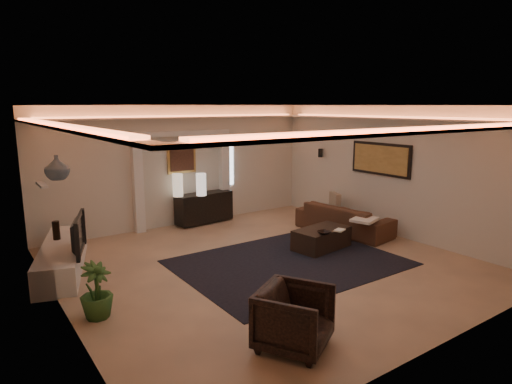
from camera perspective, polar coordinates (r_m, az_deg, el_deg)
floor at (r=8.27m, az=1.26°, el=-9.35°), size 7.00×7.00×0.00m
ceiling at (r=7.75m, az=1.35°, el=11.18°), size 7.00×7.00×0.00m
wall_back at (r=10.87m, az=-9.68°, el=3.34°), size 7.00×0.00×7.00m
wall_front at (r=5.53m, az=23.33°, el=-4.93°), size 7.00×0.00×7.00m
wall_left at (r=6.50m, az=-24.47°, el=-2.71°), size 0.00×7.00×7.00m
wall_right at (r=10.32m, az=17.21°, el=2.59°), size 0.00×7.00×7.00m
cove_soffit at (r=7.75m, az=1.34°, el=9.11°), size 7.00×7.00×0.04m
daylight_slit at (r=11.50m, az=-3.52°, el=3.40°), size 0.25×0.03×1.00m
area_rug at (r=8.35m, az=4.33°, el=-9.13°), size 4.00×3.00×0.01m
pilaster_left at (r=10.40m, az=-15.11°, el=0.81°), size 0.22×0.20×2.20m
pilaster_right at (r=11.36m, az=-4.16°, el=2.02°), size 0.22×0.20×2.20m
alcove_header at (r=10.70m, az=-9.59°, el=7.53°), size 2.52×0.20×0.12m
painting_frame at (r=10.82m, az=-9.64°, el=4.37°), size 0.74×0.04×0.74m
painting_canvas at (r=10.79m, az=-9.59°, el=4.36°), size 0.62×0.02×0.62m
art_panel_frame at (r=10.45m, az=15.89°, el=4.15°), size 0.04×1.64×0.74m
art_panel_gold at (r=10.43m, az=15.81°, el=4.14°), size 0.02×1.50×0.62m
wall_sconce at (r=11.67m, az=8.37°, el=5.05°), size 0.12×0.12×0.22m
wall_niche at (r=7.83m, az=-26.08°, el=0.85°), size 0.10×0.55×0.04m
console at (r=11.04m, az=-6.77°, el=-2.00°), size 1.50×0.59×0.73m
lamp_left at (r=10.60m, az=-10.15°, el=1.16°), size 0.25×0.25×0.55m
lamp_right at (r=10.62m, az=-7.15°, el=1.27°), size 0.32×0.32×0.54m
media_ledge at (r=8.67m, az=-23.84°, el=-7.78°), size 1.41×2.70×0.49m
tv at (r=7.95m, az=-22.66°, el=-5.25°), size 1.09×0.50×0.63m
figurine at (r=8.89m, az=-24.54°, el=-4.59°), size 0.16×0.16×0.35m
ginger_jar at (r=8.08m, az=-24.46°, el=2.92°), size 0.50×0.50×0.42m
plant at (r=6.56m, az=-20.06°, el=-11.96°), size 0.61×0.61×0.79m
sofa at (r=10.36m, az=11.36°, el=-3.44°), size 2.34×1.19×0.65m
throw_blanket at (r=9.49m, az=13.93°, el=-3.50°), size 0.65×0.59×0.06m
throw_pillow at (r=11.11m, az=10.22°, el=-1.22°), size 0.28×0.45×0.43m
coffee_table at (r=9.16m, az=8.51°, el=-6.05°), size 1.27×0.81×0.44m
bowl at (r=8.72m, az=8.89°, el=-5.34°), size 0.28×0.28×0.06m
magazine at (r=9.01m, az=10.82°, el=-4.98°), size 0.27×0.24×0.03m
armchair at (r=5.51m, az=5.00°, el=-16.03°), size 1.13×1.13×0.76m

